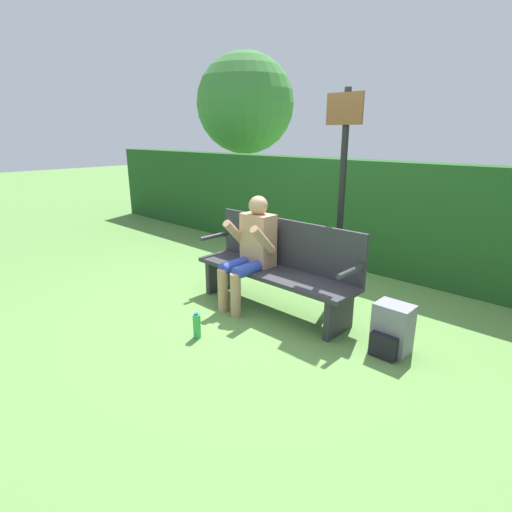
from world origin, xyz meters
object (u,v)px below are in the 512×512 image
signpost (342,182)px  tree (245,104)px  backpack (392,330)px  water_bottle (197,326)px  person_seated (251,248)px  park_bench (278,266)px

signpost → tree: (-5.18, 3.79, 1.18)m
backpack → water_bottle: (-1.42, -0.99, -0.09)m
person_seated → backpack: bearing=3.1°
park_bench → signpost: signpost is taller
water_bottle → tree: (-4.75, 5.46, 2.40)m
park_bench → backpack: (1.33, -0.05, -0.26)m
park_bench → backpack: 1.36m
backpack → water_bottle: 1.74m
water_bottle → tree: bearing=131.0°
water_bottle → signpost: size_ratio=0.11×
park_bench → tree: (-4.83, 4.41, 2.05)m
park_bench → person_seated: 0.34m
park_bench → water_bottle: size_ratio=7.50×
tree → signpost: bearing=-36.2°
park_bench → backpack: bearing=-2.3°
person_seated → signpost: bearing=51.5°
water_bottle → signpost: bearing=75.4°
person_seated → signpost: (0.60, 0.76, 0.68)m
park_bench → person_seated: size_ratio=1.58×
park_bench → tree: tree is taller
water_bottle → park_bench: bearing=85.3°
backpack → water_bottle: size_ratio=1.74×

